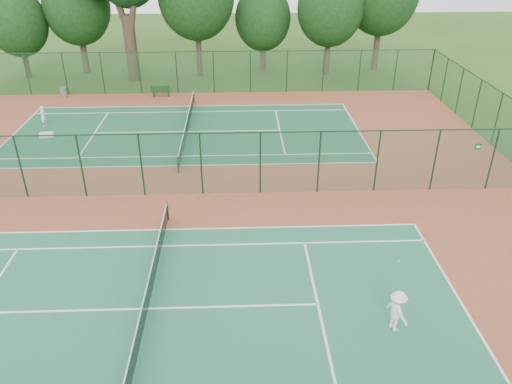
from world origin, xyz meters
TOP-DOWN VIEW (x-y plane):
  - ground at (0.00, 0.00)m, footprint 120.00×120.00m
  - red_pad at (0.00, 0.00)m, footprint 40.00×36.00m
  - court_near at (0.00, -9.00)m, footprint 23.77×10.97m
  - court_far at (0.00, 9.00)m, footprint 23.77×10.97m
  - fence_north at (0.00, 18.00)m, footprint 40.00×0.09m
  - fence_divider at (0.00, 0.00)m, footprint 40.00×0.09m
  - tennis_net_near at (0.00, -9.00)m, footprint 0.10×12.90m
  - tennis_net_far at (0.00, 9.00)m, footprint 0.10×12.90m
  - player_near at (8.93, -10.38)m, footprint 0.98×1.21m
  - player_far at (-10.24, 10.43)m, footprint 0.52×0.63m
  - trash_bin at (-10.85, 17.08)m, footprint 0.63×0.63m
  - bench at (-2.87, 17.05)m, footprint 1.54×0.48m
  - kit_bag at (-9.43, 8.37)m, footprint 0.94×0.48m
  - stray_ball_a at (1.94, -0.66)m, footprint 0.06×0.06m
  - stray_ball_b at (8.89, -0.88)m, footprint 0.07×0.07m
  - stray_ball_c at (1.09, -0.65)m, footprint 0.07×0.07m
  - evergreen_row at (0.50, 24.25)m, footprint 39.00×5.00m

SIDE VIEW (x-z plane):
  - ground at x=0.00m, z-range 0.00..0.00m
  - evergreen_row at x=0.50m, z-range -6.00..6.00m
  - red_pad at x=0.00m, z-range 0.00..0.01m
  - court_near at x=0.00m, z-range 0.01..0.02m
  - court_far at x=0.00m, z-range 0.01..0.02m
  - stray_ball_a at x=1.94m, z-range 0.01..0.07m
  - stray_ball_b at x=8.89m, z-range 0.01..0.08m
  - stray_ball_c at x=1.09m, z-range 0.01..0.08m
  - kit_bag at x=-9.43m, z-range 0.01..0.35m
  - trash_bin at x=-10.85m, z-range 0.01..0.90m
  - bench at x=-2.87m, z-range 0.03..0.97m
  - tennis_net_near at x=0.00m, z-range 0.06..1.03m
  - tennis_net_far at x=0.00m, z-range 0.06..1.03m
  - player_far at x=-10.24m, z-range 0.02..1.51m
  - player_near at x=8.93m, z-range 0.02..1.65m
  - fence_north at x=0.00m, z-range 0.01..3.51m
  - fence_divider at x=0.00m, z-range 0.01..3.51m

